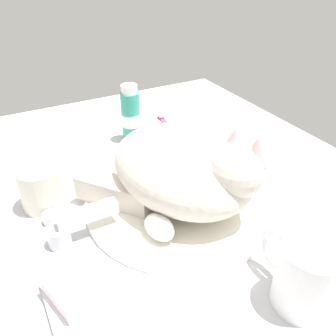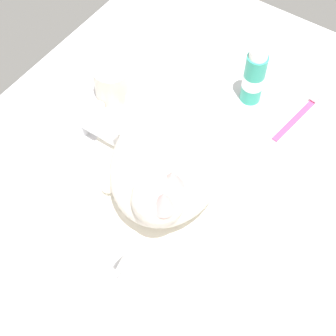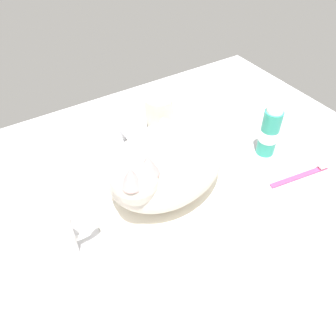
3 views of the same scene
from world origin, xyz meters
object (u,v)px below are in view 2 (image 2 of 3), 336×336
Objects in this scene: toothpaste_bottle at (254,77)px; soap_bar at (33,159)px; cat at (167,163)px; faucet at (85,127)px; coffee_mug at (96,292)px; rinse_cup at (113,83)px; toothbrush at (300,114)px.

soap_bar is at bearing 146.59° from toothpaste_bottle.
toothpaste_bottle is at bearing -4.20° from cat.
toothpaste_bottle reaches higher than faucet.
rinse_cup is at bearing 34.68° from coffee_mug.
rinse_cup is 1.07× the size of soap_bar.
toothbrush is at bearing -9.95° from coffee_mug.
toothpaste_bottle reaches higher than coffee_mug.
soap_bar is (-22.39, 1.36, -1.40)cm from rinse_cup.
toothpaste_bottle is 12.12cm from toothbrush.
rinse_cup is at bearing 8.85° from faucet.
toothbrush is (28.88, -12.61, -7.26)cm from cat.
toothpaste_bottle reaches higher than rinse_cup.
soap_bar is at bearing 62.62° from coffee_mug.
coffee_mug is 1.67× the size of soap_bar.
coffee_mug is 53.89cm from toothbrush.
toothpaste_bottle is (51.45, 1.31, 1.42)cm from coffee_mug.
cat is 32.34cm from toothbrush.
toothpaste_bottle is at bearing -56.79° from rinse_cup.
faucet is at bearing 130.68° from toothbrush.
faucet is 1.08× the size of toothpaste_bottle.
soap_bar is (13.61, 26.27, -2.33)cm from coffee_mug.
coffee_mug is at bearing -145.32° from rinse_cup.
coffee_mug is 0.79× the size of toothbrush.
toothpaste_bottle is (37.84, -24.96, 3.74)cm from soap_bar.
coffee_mug is at bearing -172.12° from cat.
cat is at bearing -92.78° from faucet.
coffee_mug is 43.78cm from rinse_cup.
cat is 3.96× the size of rinse_cup.
toothpaste_bottle is at bearing -39.60° from faucet.
rinse_cup is (36.00, 24.91, -0.93)cm from coffee_mug.
cat is at bearing 175.80° from toothpaste_bottle.
cat is 25.75cm from soap_bar.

